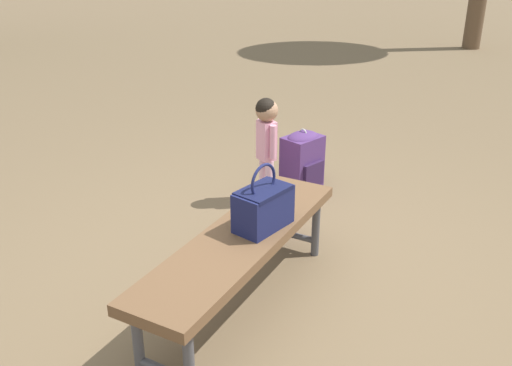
# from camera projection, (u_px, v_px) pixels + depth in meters

# --- Properties ---
(ground_plane) EXTENTS (40.00, 40.00, 0.00)m
(ground_plane) POSITION_uv_depth(u_px,v_px,m) (269.00, 268.00, 3.48)
(ground_plane) COLOR brown
(ground_plane) RESTS_ON ground
(park_bench) EXTENTS (1.65, 0.78, 0.45)m
(park_bench) POSITION_uv_depth(u_px,v_px,m) (241.00, 244.00, 2.96)
(park_bench) COLOR brown
(park_bench) RESTS_ON ground
(handbag) EXTENTS (0.37, 0.30, 0.37)m
(handbag) POSITION_uv_depth(u_px,v_px,m) (263.00, 206.00, 2.97)
(handbag) COLOR #191E4C
(handbag) RESTS_ON park_bench
(child_standing) EXTENTS (0.18, 0.18, 0.82)m
(child_standing) POSITION_uv_depth(u_px,v_px,m) (266.00, 135.00, 4.13)
(child_standing) COLOR #E5B2C6
(child_standing) RESTS_ON ground
(backpack_large) EXTENTS (0.37, 0.35, 0.51)m
(backpack_large) POSITION_uv_depth(u_px,v_px,m) (302.00, 159.00, 4.46)
(backpack_large) COLOR #4C2D66
(backpack_large) RESTS_ON ground
(backpack_small) EXTENTS (0.19, 0.21, 0.36)m
(backpack_small) POSITION_uv_depth(u_px,v_px,m) (271.00, 208.00, 3.84)
(backpack_small) COLOR #4C2D66
(backpack_small) RESTS_ON ground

